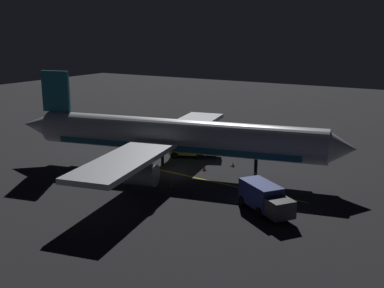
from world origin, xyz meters
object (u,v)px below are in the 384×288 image
baggage_truck (264,198)px  traffic_cone_near_right (204,168)px  catering_truck (193,148)px  traffic_cone_near_left (171,186)px  airliner (171,137)px  traffic_cone_under_wing (233,164)px  ground_crew_worker (256,180)px

baggage_truck → traffic_cone_near_right: bearing=-127.8°
catering_truck → traffic_cone_near_left: (11.29, 4.16, -0.95)m
airliner → catering_truck: 7.23m
catering_truck → traffic_cone_near_right: (4.24, 4.00, -0.95)m
traffic_cone_near_right → traffic_cone_under_wing: size_ratio=1.00×
traffic_cone_under_wing → catering_truck: bearing=-100.5°
baggage_truck → ground_crew_worker: (-5.36, -3.14, -0.39)m
baggage_truck → traffic_cone_near_left: size_ratio=11.14×
ground_crew_worker → traffic_cone_under_wing: ground_crew_worker is taller
ground_crew_worker → traffic_cone_under_wing: 8.15m
traffic_cone_near_left → traffic_cone_under_wing: bearing=169.4°
baggage_truck → catering_truck: bearing=-130.5°
baggage_truck → catering_truck: (-12.50, -14.66, -0.08)m
ground_crew_worker → traffic_cone_near_right: bearing=-111.1°
catering_truck → traffic_cone_near_left: 12.07m
airliner → ground_crew_worker: bearing=86.9°
traffic_cone_near_left → traffic_cone_under_wing: (-10.18, 1.90, 0.00)m
traffic_cone_near_right → traffic_cone_under_wing: 3.74m
airliner → traffic_cone_near_left: airliner is taller
ground_crew_worker → traffic_cone_near_right: size_ratio=3.16×
baggage_truck → traffic_cone_near_left: (-1.21, -10.50, -1.03)m
airliner → catering_truck: bearing=-170.5°
traffic_cone_near_left → airliner: bearing=-147.1°
airliner → traffic_cone_near_right: 5.28m
traffic_cone_under_wing → airliner: bearing=-42.2°
traffic_cone_near_left → traffic_cone_near_right: 7.06m
catering_truck → ground_crew_worker: bearing=58.2°
traffic_cone_near_right → ground_crew_worker: bearing=68.9°
airliner → traffic_cone_under_wing: size_ratio=70.32×
traffic_cone_under_wing → traffic_cone_near_right: bearing=-33.4°
ground_crew_worker → traffic_cone_near_right: (-2.90, -7.51, -0.64)m
baggage_truck → catering_truck: size_ratio=0.92×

